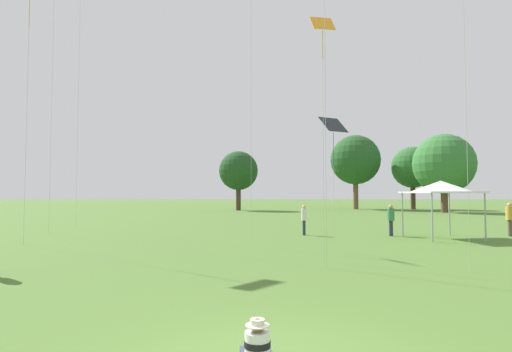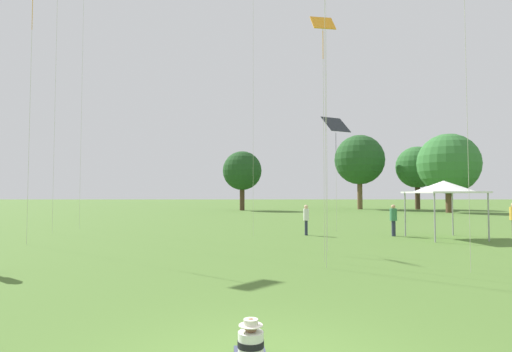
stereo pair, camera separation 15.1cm
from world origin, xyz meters
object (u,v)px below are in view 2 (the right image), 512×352
Objects in this scene: person_standing_2 at (306,217)px; kite_0 at (336,126)px; distant_tree_3 at (359,160)px; seated_toddler at (251,345)px; kite_7 at (323,32)px; person_standing_0 at (393,217)px; distant_tree_1 at (242,171)px; distant_tree_0 at (417,167)px; distant_tree_2 at (448,164)px; canopy_tent at (444,187)px.

person_standing_2 is 6.11m from kite_0.
distant_tree_3 is at bearing -177.53° from person_standing_2.
kite_0 reaches higher than seated_toddler.
kite_7 is (-0.50, -8.25, 6.57)m from person_standing_2.
person_standing_0 reaches higher than person_standing_2.
distant_tree_1 is at bearing 87.15° from seated_toddler.
distant_tree_1 is 17.24m from distant_tree_3.
distant_tree_0 is 24.98m from distant_tree_1.
kite_0 reaches higher than person_standing_2.
kite_7 is at bearing -84.59° from distant_tree_1.
distant_tree_3 is (-7.64, 10.42, 1.36)m from distant_tree_2.
canopy_tent is (2.13, -1.12, 1.56)m from person_standing_0.
person_standing_2 is 0.15× the size of distant_tree_3.
person_standing_2 is 0.18× the size of distant_tree_0.
distant_tree_0 is 1.13× the size of distant_tree_1.
canopy_tent is (9.45, 14.31, 2.30)m from seated_toddler.
kite_7 is 48.17m from distant_tree_0.
distant_tree_1 is (-4.29, 31.76, 4.27)m from person_standing_2.
distant_tree_3 reaches higher than seated_toddler.
canopy_tent is at bearing 3.62° from person_standing_0.
distant_tree_0 is (20.96, 43.34, -1.60)m from kite_7.
kite_7 is 40.26m from distant_tree_1.
distant_tree_3 is (12.92, 43.89, -0.50)m from kite_7.
distant_tree_2 is (13.45, 26.81, 3.17)m from canopy_tent.
distant_tree_1 is (-8.77, 32.24, 4.28)m from person_standing_0.
distant_tree_2 reaches higher than person_standing_0.
seated_toddler is 47.96m from distant_tree_1.
distant_tree_2 is at bearing -53.75° from distant_tree_3.
person_standing_0 is 0.49× the size of canopy_tent.
distant_tree_0 is at bearing 87.69° from distant_tree_2.
seated_toddler is at bearing -86.41° from kite_0.
person_standing_2 is at bearing -154.70° from person_standing_0.
distant_tree_3 is at bearing 176.12° from distant_tree_0.
person_standing_0 is at bearing 152.24° from canopy_tent.
kite_7 is at bearing -136.89° from canopy_tent.
kite_7 reaches higher than distant_tree_1.
kite_7 is 0.77× the size of distant_tree_3.
kite_7 is at bearing -91.27° from person_standing_0.
person_standing_0 is 0.18× the size of distant_tree_2.
distant_tree_3 is at bearing 81.13° from canopy_tent.
kite_0 is 0.76× the size of distant_tree_0.
kite_0 is at bearing 139.15° from canopy_tent.
distant_tree_0 reaches higher than distant_tree_1.
person_standing_0 is 11.34m from kite_7.
distant_tree_1 reaches higher than seated_toddler.
person_standing_0 is 39.31m from distant_tree_0.
distant_tree_1 is at bearing 136.60° from person_standing_0.
distant_tree_1 reaches higher than canopy_tent.
person_standing_2 is at bearing 75.28° from seated_toddler.
person_standing_0 is at bearing -114.19° from distant_tree_0.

